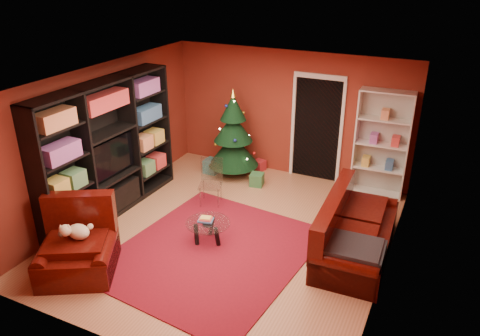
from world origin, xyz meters
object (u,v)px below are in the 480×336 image
at_px(coffee_table, 208,232).
at_px(acrylic_chair, 211,185).
at_px(white_bookshelf, 381,144).
at_px(media_unit, 107,150).
at_px(armchair, 76,247).
at_px(gift_box_teal, 212,166).
at_px(gift_box_red, 259,165).
at_px(sofa, 358,227).
at_px(rug, 212,252).
at_px(christmas_tree, 233,134).
at_px(gift_box_green, 257,180).
at_px(dog, 79,232).

distance_m(coffee_table, acrylic_chair, 1.30).
bearing_deg(coffee_table, white_bookshelf, 54.22).
xyz_separation_m(coffee_table, acrylic_chair, (-0.58, 1.14, 0.21)).
xyz_separation_m(media_unit, coffee_table, (2.07, -0.19, -1.00)).
xyz_separation_m(armchair, coffee_table, (1.32, 1.51, -0.25)).
height_order(gift_box_teal, gift_box_red, gift_box_teal).
xyz_separation_m(sofa, coffee_table, (-2.22, -0.73, -0.28)).
relative_size(rug, gift_box_red, 14.15).
distance_m(christmas_tree, gift_box_green, 1.06).
height_order(dog, sofa, sofa).
relative_size(gift_box_red, white_bookshelf, 0.11).
bearing_deg(gift_box_green, armchair, -107.77).
relative_size(rug, acrylic_chair, 3.98).
height_order(rug, gift_box_green, gift_box_green).
height_order(white_bookshelf, acrylic_chair, white_bookshelf).
bearing_deg(sofa, christmas_tree, 57.08).
relative_size(dog, sofa, 0.18).
bearing_deg(christmas_tree, gift_box_green, -22.72).
bearing_deg(gift_box_teal, rug, -61.40).
xyz_separation_m(gift_box_teal, dog, (-0.06, -3.84, 0.51)).
height_order(sofa, acrylic_chair, sofa).
relative_size(gift_box_red, sofa, 0.10).
xyz_separation_m(white_bookshelf, sofa, (0.11, -2.20, -0.56)).
bearing_deg(sofa, media_unit, 94.90).
bearing_deg(coffee_table, gift_box_red, 97.21).
bearing_deg(gift_box_red, gift_box_green, -70.61).
bearing_deg(rug, white_bookshelf, 58.87).
distance_m(armchair, acrylic_chair, 2.75).
distance_m(media_unit, gift_box_red, 3.42).
bearing_deg(media_unit, rug, -9.45).
bearing_deg(sofa, gift_box_green, 55.03).
relative_size(coffee_table, acrylic_chair, 0.91).
xyz_separation_m(christmas_tree, gift_box_teal, (-0.46, -0.12, -0.76)).
bearing_deg(white_bookshelf, armchair, -129.89).
bearing_deg(gift_box_red, armchair, -101.99).
relative_size(rug, dog, 7.92).
xyz_separation_m(media_unit, dog, (0.77, -1.63, -0.53)).
distance_m(rug, sofa, 2.29).
bearing_deg(sofa, armchair, 120.03).
xyz_separation_m(rug, gift_box_green, (-0.32, 2.48, 0.12)).
bearing_deg(gift_box_green, coffee_table, -86.90).
relative_size(gift_box_red, armchair, 0.20).
relative_size(white_bookshelf, dog, 5.28).
distance_m(armchair, dog, 0.23).
relative_size(white_bookshelf, coffee_table, 2.93).
bearing_deg(white_bookshelf, gift_box_teal, -173.05).
relative_size(gift_box_green, acrylic_chair, 0.32).
bearing_deg(gift_box_teal, media_unit, -110.64).
bearing_deg(dog, gift_box_green, 42.63).
xyz_separation_m(gift_box_green, sofa, (2.34, -1.51, 0.34)).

